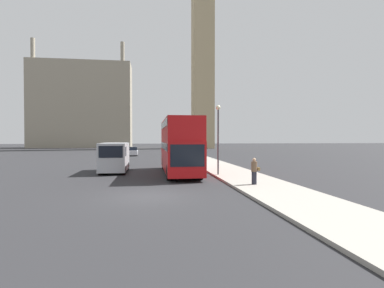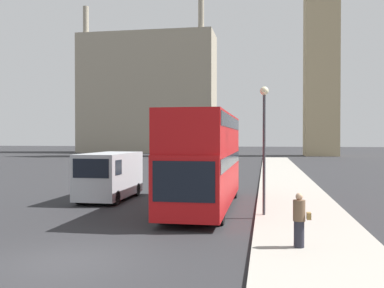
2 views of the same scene
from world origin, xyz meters
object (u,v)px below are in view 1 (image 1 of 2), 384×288
Objects in this scene: street_lamp at (218,129)px; parked_sedan at (132,152)px; red_double_decker_bus at (179,144)px; clock_tower at (203,27)px; white_van at (114,157)px; pedestrian at (254,171)px.

parked_sedan is at bearing 105.71° from street_lamp.
street_lamp reaches higher than red_double_decker_bus.
clock_tower reaches higher than red_double_decker_bus.
street_lamp is at bearing -25.35° from white_van.
red_double_decker_bus is at bearing -101.85° from clock_tower.
white_van is 0.97× the size of street_lamp.
white_van is (-5.48, 1.82, -1.14)m from red_double_decker_bus.
parked_sedan is (0.12, 25.09, -0.69)m from white_van.
white_van is at bearing 154.65° from street_lamp.
clock_tower is 12.92× the size of street_lamp.
street_lamp is 30.30m from parked_sedan.
red_double_decker_bus is 2.07× the size of white_van.
parked_sedan is at bearing -117.70° from clock_tower.
red_double_decker_bus is 2.00× the size of street_lamp.
red_double_decker_bus is 27.50m from parked_sedan.
white_van is at bearing -90.28° from parked_sedan.
clock_tower is at bearing 72.91° from white_van.
clock_tower is 77.83m from pedestrian.
white_van is 1.22× the size of parked_sedan.
clock_tower is 71.48m from white_van.
pedestrian is (-9.13, -69.13, -34.57)m from clock_tower.
street_lamp is at bearing -74.29° from parked_sedan.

